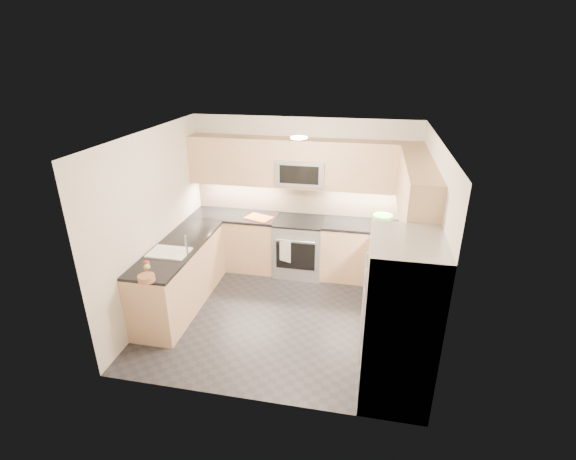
{
  "coord_description": "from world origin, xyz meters",
  "views": [
    {
      "loc": [
        1.03,
        -4.83,
        3.41
      ],
      "look_at": [
        0.0,
        0.35,
        1.15
      ],
      "focal_mm": 26.0,
      "sensor_mm": 36.0,
      "label": 1
    }
  ],
  "objects_px": {
    "utensil_bowl": "(383,220)",
    "fruit_basket": "(146,278)",
    "microwave": "(301,171)",
    "refrigerator": "(399,321)",
    "cutting_board": "(259,218)",
    "gas_range": "(299,247)"
  },
  "relations": [
    {
      "from": "cutting_board",
      "to": "fruit_basket",
      "type": "distance_m",
      "value": 2.33
    },
    {
      "from": "refrigerator",
      "to": "cutting_board",
      "type": "height_order",
      "value": "refrigerator"
    },
    {
      "from": "gas_range",
      "to": "microwave",
      "type": "distance_m",
      "value": 1.25
    },
    {
      "from": "refrigerator",
      "to": "cutting_board",
      "type": "bearing_deg",
      "value": 131.62
    },
    {
      "from": "gas_range",
      "to": "fruit_basket",
      "type": "xyz_separation_m",
      "value": [
        -1.42,
        -2.26,
        0.52
      ]
    },
    {
      "from": "microwave",
      "to": "cutting_board",
      "type": "height_order",
      "value": "microwave"
    },
    {
      "from": "refrigerator",
      "to": "cutting_board",
      "type": "relative_size",
      "value": 4.41
    },
    {
      "from": "microwave",
      "to": "cutting_board",
      "type": "bearing_deg",
      "value": -164.74
    },
    {
      "from": "microwave",
      "to": "utensil_bowl",
      "type": "xyz_separation_m",
      "value": [
        1.3,
        -0.1,
        -0.68
      ]
    },
    {
      "from": "refrigerator",
      "to": "utensil_bowl",
      "type": "distance_m",
      "value": 2.46
    },
    {
      "from": "gas_range",
      "to": "utensil_bowl",
      "type": "bearing_deg",
      "value": 1.32
    },
    {
      "from": "gas_range",
      "to": "fruit_basket",
      "type": "bearing_deg",
      "value": -122.28
    },
    {
      "from": "gas_range",
      "to": "refrigerator",
      "type": "xyz_separation_m",
      "value": [
        1.45,
        -2.43,
        0.45
      ]
    },
    {
      "from": "microwave",
      "to": "fruit_basket",
      "type": "xyz_separation_m",
      "value": [
        -1.42,
        -2.38,
        -0.72
      ]
    },
    {
      "from": "microwave",
      "to": "fruit_basket",
      "type": "relative_size",
      "value": 3.85
    },
    {
      "from": "refrigerator",
      "to": "utensil_bowl",
      "type": "relative_size",
      "value": 6.09
    },
    {
      "from": "microwave",
      "to": "refrigerator",
      "type": "bearing_deg",
      "value": -60.38
    },
    {
      "from": "utensil_bowl",
      "to": "fruit_basket",
      "type": "relative_size",
      "value": 1.5
    },
    {
      "from": "cutting_board",
      "to": "microwave",
      "type": "bearing_deg",
      "value": 15.26
    },
    {
      "from": "cutting_board",
      "to": "gas_range",
      "type": "bearing_deg",
      "value": 4.7
    },
    {
      "from": "gas_range",
      "to": "utensil_bowl",
      "type": "xyz_separation_m",
      "value": [
        1.3,
        0.03,
        0.57
      ]
    },
    {
      "from": "refrigerator",
      "to": "fruit_basket",
      "type": "bearing_deg",
      "value": 176.62
    }
  ]
}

